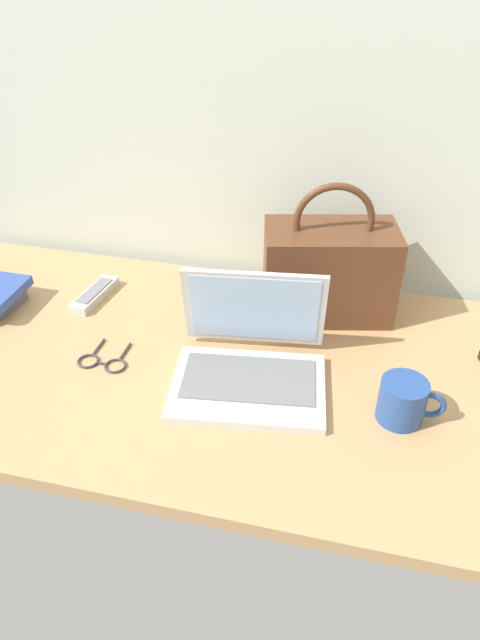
{
  "coord_description": "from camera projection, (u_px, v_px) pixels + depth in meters",
  "views": [
    {
      "loc": [
        0.26,
        -0.92,
        0.83
      ],
      "look_at": [
        0.03,
        0.0,
        0.15
      ],
      "focal_mm": 32.23,
      "sensor_mm": 36.0,
      "label": 1
    }
  ],
  "objects": [
    {
      "name": "desk",
      "position": [
        224.0,
        368.0,
        1.25
      ],
      "size": [
        1.6,
        0.76,
        0.03
      ],
      "color": "tan",
      "rests_on": "ground"
    },
    {
      "name": "laptop",
      "position": [
        250.0,
        359.0,
        1.18
      ],
      "size": [
        0.34,
        0.3,
        0.21
      ],
      "color": "silver",
      "rests_on": "desk"
    },
    {
      "name": "coffee_mug",
      "position": [
        404.0,
        400.0,
        1.08
      ],
      "size": [
        0.13,
        0.09,
        0.09
      ],
      "color": "#26478C",
      "rests_on": "desk"
    },
    {
      "name": "remote_control_far",
      "position": [
        95.0,
        294.0,
        1.44
      ],
      "size": [
        0.07,
        0.16,
        0.02
      ],
      "color": "#B7B7B7",
      "rests_on": "desk"
    },
    {
      "name": "eyeglasses",
      "position": [
        102.0,
        362.0,
        1.24
      ],
      "size": [
        0.11,
        0.11,
        0.01
      ],
      "color": "#333338",
      "rests_on": "desk"
    },
    {
      "name": "handbag",
      "position": [
        329.0,
        270.0,
        1.34
      ],
      "size": [
        0.33,
        0.22,
        0.33
      ],
      "color": "#59331E",
      "rests_on": "desk"
    }
  ]
}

